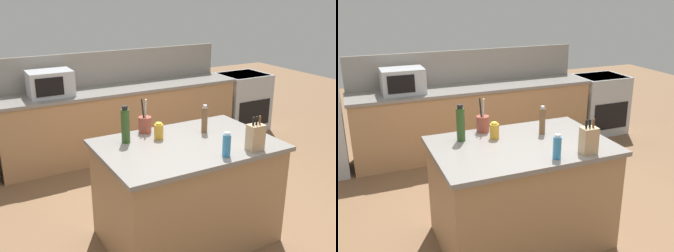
% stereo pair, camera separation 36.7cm
% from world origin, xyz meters
% --- Properties ---
extents(ground_plane, '(14.00, 14.00, 0.00)m').
position_xyz_m(ground_plane, '(0.00, 0.00, 0.00)').
color(ground_plane, brown).
extents(back_counter_run, '(3.37, 0.66, 0.94)m').
position_xyz_m(back_counter_run, '(0.30, 2.20, 0.47)').
color(back_counter_run, '#A87C54').
rests_on(back_counter_run, ground_plane).
extents(wall_backsplash, '(3.33, 0.03, 0.46)m').
position_xyz_m(wall_backsplash, '(0.30, 2.52, 1.17)').
color(wall_backsplash, gray).
rests_on(wall_backsplash, back_counter_run).
extents(kitchen_island, '(1.53, 1.03, 0.94)m').
position_xyz_m(kitchen_island, '(0.00, 0.00, 0.47)').
color(kitchen_island, '#A87C54').
rests_on(kitchen_island, ground_plane).
extents(range_oven, '(0.76, 0.65, 0.92)m').
position_xyz_m(range_oven, '(2.40, 2.20, 0.47)').
color(range_oven, '#ADB2B7').
rests_on(range_oven, ground_plane).
extents(microwave, '(0.54, 0.39, 0.32)m').
position_xyz_m(microwave, '(-0.66, 2.20, 1.10)').
color(microwave, '#ADB2B7').
rests_on(microwave, back_counter_run).
extents(knife_block, '(0.13, 0.10, 0.29)m').
position_xyz_m(knife_block, '(0.41, -0.40, 1.05)').
color(knife_block, tan).
rests_on(knife_block, kitchen_island).
extents(utensil_crock, '(0.12, 0.12, 0.32)m').
position_xyz_m(utensil_crock, '(-0.20, 0.42, 1.02)').
color(utensil_crock, brown).
rests_on(utensil_crock, kitchen_island).
extents(honey_jar, '(0.08, 0.08, 0.15)m').
position_xyz_m(honey_jar, '(-0.17, 0.21, 1.01)').
color(honey_jar, gold).
rests_on(honey_jar, kitchen_island).
extents(dish_soap_bottle, '(0.07, 0.07, 0.20)m').
position_xyz_m(dish_soap_bottle, '(0.12, -0.39, 1.04)').
color(dish_soap_bottle, '#3384BC').
rests_on(dish_soap_bottle, kitchen_island).
extents(pepper_grinder, '(0.06, 0.06, 0.26)m').
position_xyz_m(pepper_grinder, '(0.28, 0.16, 1.06)').
color(pepper_grinder, brown).
rests_on(pepper_grinder, kitchen_island).
extents(olive_oil_bottle, '(0.07, 0.07, 0.33)m').
position_xyz_m(olive_oil_bottle, '(-0.46, 0.27, 1.10)').
color(olive_oil_bottle, '#2D4C1E').
rests_on(olive_oil_bottle, kitchen_island).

